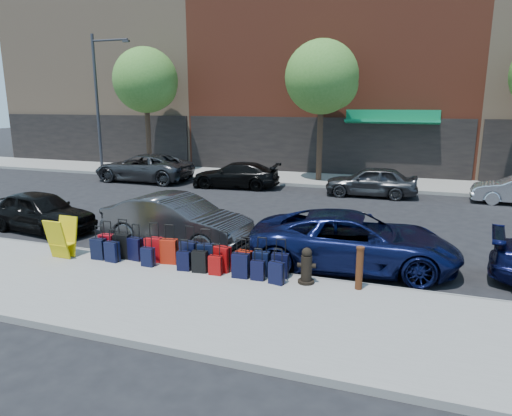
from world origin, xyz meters
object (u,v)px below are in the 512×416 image
at_px(fire_hydrant, 306,267).
at_px(car_near_2, 354,241).
at_px(car_far_2, 371,181).
at_px(bollard, 359,267).
at_px(car_near_1, 177,221).
at_px(car_far_1, 236,175).
at_px(tree_left, 148,82).
at_px(display_rack, 62,238).
at_px(streetlight, 99,95).
at_px(car_near_0, 41,211).
at_px(car_far_0, 144,168).
at_px(suitcase_front_5, 189,254).
at_px(tree_center, 324,79).

relative_size(fire_hydrant, car_near_2, 0.16).
height_order(fire_hydrant, car_far_2, car_far_2).
height_order(fire_hydrant, bollard, bollard).
height_order(bollard, car_near_1, car_near_1).
xyz_separation_m(car_near_1, car_far_1, (-1.88, 9.55, -0.12)).
height_order(tree_left, display_rack, tree_left).
bearing_deg(streetlight, bollard, -38.56).
bearing_deg(fire_hydrant, car_far_2, 78.30).
bearing_deg(car_near_1, car_near_0, 97.39).
distance_m(car_far_0, car_far_1, 5.50).
relative_size(streetlight, car_far_2, 1.94).
relative_size(car_near_2, car_far_0, 0.98).
bearing_deg(bollard, display_rack, -176.93).
height_order(streetlight, car_near_1, streetlight).
height_order(suitcase_front_5, car_far_2, car_far_2).
height_order(bollard, car_far_1, car_far_1).
relative_size(bollard, car_far_1, 0.22).
bearing_deg(car_near_0, tree_center, -21.60).
relative_size(car_near_0, car_near_1, 0.86).
relative_size(suitcase_front_5, bollard, 1.06).
bearing_deg(tree_left, suitcase_front_5, -55.30).
relative_size(tree_center, fire_hydrant, 8.46).
bearing_deg(car_near_1, car_near_2, -85.90).
height_order(car_near_0, car_far_2, car_far_2).
height_order(bollard, car_near_2, car_near_2).
distance_m(car_far_1, car_far_2, 6.72).
xyz_separation_m(car_near_0, car_far_0, (-2.28, 9.80, 0.07)).
xyz_separation_m(streetlight, car_far_1, (9.60, -2.17, -4.01)).
height_order(tree_center, car_far_0, tree_center).
bearing_deg(car_near_1, fire_hydrant, -107.66).
distance_m(car_near_2, car_far_1, 12.10).
xyz_separation_m(suitcase_front_5, car_near_1, (-1.35, 1.87, 0.29)).
bearing_deg(tree_left, display_rack, -66.80).
height_order(suitcase_front_5, car_near_2, car_near_2).
relative_size(tree_center, display_rack, 6.73).
relative_size(suitcase_front_5, car_near_0, 0.26).
bearing_deg(car_near_1, suitcase_front_5, -137.84).
xyz_separation_m(streetlight, bollard, (17.13, -13.66, -4.00)).
xyz_separation_m(fire_hydrant, car_near_1, (-4.45, 1.98, 0.22)).
height_order(bollard, car_far_0, car_far_0).
height_order(tree_center, car_near_0, tree_center).
bearing_deg(tree_center, tree_left, 180.00).
height_order(display_rack, car_far_2, car_far_2).
xyz_separation_m(tree_left, car_near_0, (3.44, -12.52, -4.73)).
relative_size(tree_left, fire_hydrant, 8.46).
bearing_deg(car_near_0, bollard, -91.90).
bearing_deg(car_near_2, car_near_0, 83.00).
bearing_deg(car_far_2, tree_left, -104.29).
distance_m(car_near_0, car_far_0, 10.06).
bearing_deg(car_far_0, bollard, 49.07).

